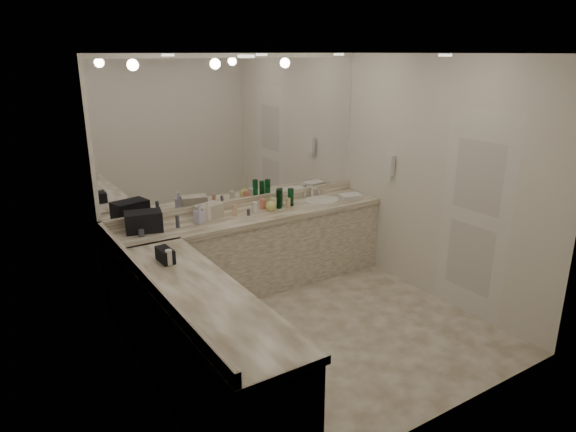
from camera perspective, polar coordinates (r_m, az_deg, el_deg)
floor at (r=5.15m, az=2.92°, el=-12.70°), size 3.20×3.20×0.00m
ceiling at (r=4.44m, az=3.47°, el=17.59°), size 3.20×3.20×0.00m
wall_back at (r=5.87m, az=-5.43°, el=4.79°), size 3.20×0.02×2.60m
wall_left at (r=3.96m, az=-16.01°, el=-2.31°), size 0.02×3.00×2.60m
wall_right at (r=5.69m, az=16.40°, el=3.72°), size 0.02×3.00×2.60m
vanity_back_base at (r=5.88m, az=-3.83°, el=-4.14°), size 3.20×0.60×0.84m
vanity_back_top at (r=5.72m, az=-3.87°, el=0.01°), size 3.20×0.64×0.06m
vanity_left_base at (r=4.17m, az=-9.63°, el=-14.24°), size 0.60×2.40×0.84m
vanity_left_top at (r=3.95m, az=-9.83°, el=-8.66°), size 0.64×2.42×0.06m
backsplash_back at (r=5.94m, az=-5.24°, el=1.47°), size 3.20×0.04×0.10m
backsplash_left at (r=4.09m, az=-15.32°, el=-6.87°), size 0.04×3.00×0.10m
mirror_back at (r=5.77m, az=-5.51°, el=9.37°), size 3.12×0.01×1.55m
mirror_left at (r=3.83m, az=-16.44°, el=4.41°), size 0.01×2.92×1.55m
sink at (r=6.21m, az=3.77°, el=1.70°), size 0.44×0.44×0.03m
faucet at (r=6.36m, az=2.66°, el=2.80°), size 0.24×0.16×0.14m
wall_phone at (r=6.11m, az=11.25°, el=5.53°), size 0.06×0.10×0.24m
door at (r=5.44m, az=20.00°, el=-0.00°), size 0.02×0.82×2.10m
black_toiletry_bag at (r=5.30m, az=-15.74°, el=-0.59°), size 0.40×0.30×0.20m
black_bag_spill at (r=4.51m, az=-13.48°, el=-4.26°), size 0.11×0.22×0.12m
cream_cosmetic_case at (r=5.57m, az=-8.83°, el=0.55°), size 0.31×0.23×0.16m
hand_towel at (r=6.35m, az=6.96°, el=2.23°), size 0.30×0.22×0.04m
lotion_left at (r=4.43m, az=-13.09°, el=-4.55°), size 0.06×0.06×0.13m
soap_bottle_a at (r=5.48m, az=-8.92°, el=0.45°), size 0.09×0.09×0.20m
soap_bottle_b at (r=5.43m, az=-9.81°, el=0.24°), size 0.11×0.12×0.20m
soap_bottle_c at (r=5.78m, az=-1.91°, el=1.38°), size 0.14×0.14×0.16m
green_bottle_0 at (r=5.86m, az=-1.01°, el=1.93°), size 0.07×0.07×0.22m
green_bottle_1 at (r=5.97m, az=0.30°, el=2.12°), size 0.07×0.07×0.20m
green_bottle_2 at (r=5.95m, az=-0.91°, el=2.12°), size 0.06×0.06×0.21m
amenity_bottle_0 at (r=5.85m, az=-1.57°, el=1.39°), size 0.06×0.06×0.12m
amenity_bottle_1 at (r=5.64m, az=-4.42°, el=0.41°), size 0.04×0.04×0.07m
amenity_bottle_2 at (r=5.37m, az=-16.36°, el=-0.86°), size 0.05×0.05×0.12m
amenity_bottle_3 at (r=5.72m, az=-3.70°, el=0.96°), size 0.06×0.06×0.12m
amenity_bottle_4 at (r=5.62m, az=-5.94°, el=0.62°), size 0.05×0.05×0.12m
amenity_bottle_5 at (r=5.91m, az=0.02°, el=1.48°), size 0.05×0.05×0.11m
amenity_bottle_6 at (r=5.34m, az=-12.18°, el=-0.60°), size 0.04×0.04×0.13m
amenity_bottle_7 at (r=5.18m, az=-15.99°, el=-1.83°), size 0.06×0.06×0.07m
amenity_bottle_8 at (r=5.86m, az=-2.83°, el=1.37°), size 0.07×0.07×0.12m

